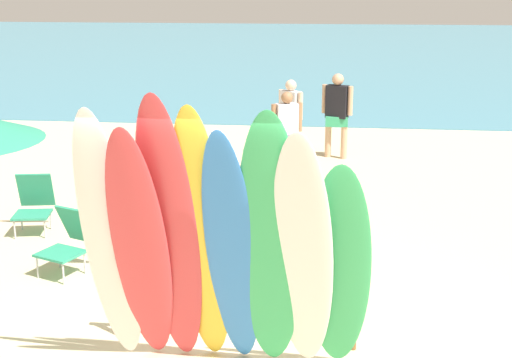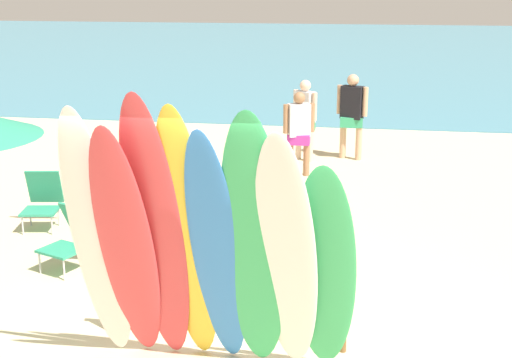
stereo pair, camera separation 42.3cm
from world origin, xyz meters
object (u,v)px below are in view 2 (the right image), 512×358
object	(u,v)px
surfboard_white_0	(97,240)
beachgoer_strolling	(352,111)
surfboard_yellow_3	(188,242)
surfboard_white_6	(287,260)
beachgoer_near_rack	(305,114)
beach_chair_red	(72,235)
beachgoer_by_water	(130,179)
surfboard_red_1	(128,250)
surfboard_rack	(225,296)
surfboard_green_5	(255,250)
beachgoer_photographing	(299,128)
beach_chair_blue	(43,198)
surfboard_green_7	(324,273)
surfboard_red_2	(157,237)
surfboard_blue_4	(217,255)

from	to	relation	value
surfboard_white_0	beachgoer_strolling	bearing A→B (deg)	77.27
surfboard_yellow_3	surfboard_white_6	world-z (taller)	surfboard_yellow_3
beachgoer_near_rack	beach_chair_red	distance (m)	6.41
surfboard_yellow_3	beachgoer_by_water	bearing A→B (deg)	119.48
surfboard_red_1	beachgoer_near_rack	size ratio (longest dim) A/B	1.62
surfboard_yellow_3	surfboard_white_0	bearing A→B (deg)	-174.13
surfboard_rack	beachgoer_by_water	distance (m)	3.29
surfboard_white_0	surfboard_red_1	bearing A→B (deg)	-7.52
surfboard_white_0	beach_chair_red	distance (m)	2.75
surfboard_green_5	surfboard_white_6	xyz separation A→B (m)	(0.28, 0.00, -0.08)
beachgoer_photographing	beach_chair_blue	bearing A→B (deg)	-159.40
beachgoer_strolling	beachgoer_by_water	xyz separation A→B (m)	(-2.89, -5.08, -0.12)
surfboard_yellow_3	beachgoer_photographing	xyz separation A→B (m)	(0.28, 6.93, -0.41)
surfboard_green_7	beachgoer_by_water	distance (m)	4.36
surfboard_green_5	beachgoer_near_rack	world-z (taller)	surfboard_green_5
surfboard_red_2	beachgoer_photographing	distance (m)	7.01
surfboard_yellow_3	beach_chair_red	xyz separation A→B (m)	(-2.11, 2.22, -0.89)
surfboard_green_5	beach_chair_blue	bearing A→B (deg)	135.29
surfboard_blue_4	beach_chair_red	size ratio (longest dim) A/B	3.11
surfboard_red_1	surfboard_white_6	xyz separation A→B (m)	(1.41, 0.02, -0.01)
surfboard_blue_4	beachgoer_strolling	bearing A→B (deg)	89.51
surfboard_rack	surfboard_white_0	size ratio (longest dim) A/B	0.91
surfboard_white_0	beachgoer_photographing	size ratio (longest dim) A/B	1.72
surfboard_blue_4	surfboard_rack	bearing A→B (deg)	101.98
surfboard_green_5	beachgoer_strolling	size ratio (longest dim) A/B	1.60
beachgoer_photographing	beachgoer_by_water	size ratio (longest dim) A/B	1.04
surfboard_yellow_3	beachgoer_by_water	world-z (taller)	surfboard_yellow_3
beachgoer_by_water	beach_chair_red	distance (m)	1.25
surfboard_white_0	beachgoer_strolling	size ratio (longest dim) A/B	1.57
surfboard_blue_4	beachgoer_photographing	xyz separation A→B (m)	(0.01, 6.97, -0.32)
surfboard_green_5	surfboard_green_7	size ratio (longest dim) A/B	1.23
surfboard_red_2	beachgoer_strolling	distance (m)	8.57
surfboard_yellow_3	beachgoer_by_water	xyz separation A→B (m)	(-1.69, 3.32, -0.44)
surfboard_white_0	surfboard_white_6	xyz separation A→B (m)	(1.71, -0.02, -0.07)
beachgoer_near_rack	beachgoer_photographing	bearing A→B (deg)	-51.08
surfboard_red_1	beachgoer_by_water	size ratio (longest dim) A/B	1.74
surfboard_red_2	beachgoer_by_water	size ratio (longest dim) A/B	1.87
surfboard_green_5	beach_chair_blue	world-z (taller)	surfboard_green_5
surfboard_yellow_3	beachgoer_near_rack	size ratio (longest dim) A/B	1.69
surfboard_yellow_3	surfboard_white_6	size ratio (longest dim) A/B	1.05
surfboard_white_6	beach_chair_blue	size ratio (longest dim) A/B	3.12
surfboard_blue_4	beach_chair_red	xyz separation A→B (m)	(-2.37, 2.26, -0.80)
beachgoer_near_rack	beach_chair_blue	size ratio (longest dim) A/B	1.94
surfboard_white_0	beachgoer_strolling	distance (m)	8.69
surfboard_green_5	surfboard_blue_4	bearing A→B (deg)	173.60
surfboard_red_1	beachgoer_strolling	distance (m)	8.67
surfboard_red_1	beach_chair_red	size ratio (longest dim) A/B	3.16
beachgoer_photographing	surfboard_white_0	bearing A→B (deg)	-122.61
surfboard_red_1	beachgoer_strolling	xyz separation A→B (m)	(1.73, 8.49, -0.25)
beach_chair_blue	beachgoer_photographing	bearing A→B (deg)	34.48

